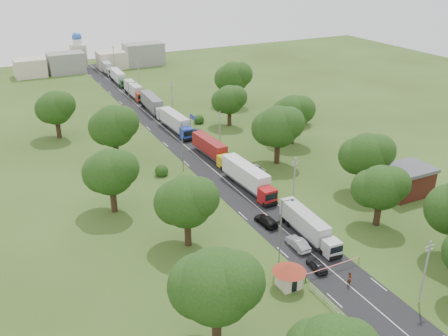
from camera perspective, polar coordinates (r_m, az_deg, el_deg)
ground at (r=88.48m, az=2.35°, el=-3.25°), size 260.00×260.00×0.00m
road at (r=104.75m, az=-2.93°, el=1.24°), size 8.00×200.00×0.04m
boom_barrier at (r=69.65m, az=11.50°, el=-11.23°), size 9.22×0.35×1.18m
guard_booth at (r=65.97m, az=7.47°, el=-11.78°), size 4.40×4.40×3.45m
guard_rail at (r=62.40m, az=14.44°, el=-17.42°), size 0.10×17.00×1.70m
info_sign at (r=118.52m, az=-3.61°, el=5.54°), size 0.12×3.10×4.10m
pole_0 at (r=65.94m, az=21.97°, el=-10.92°), size 1.60×0.24×9.00m
pole_1 at (r=83.75m, az=8.02°, el=-1.56°), size 1.60×0.24×9.00m
pole_2 at (r=106.05m, az=-0.48°, el=4.28°), size 1.60×0.24×9.00m
pole_3 at (r=130.57m, az=-5.97°, el=7.98°), size 1.60×0.24×9.00m
pole_4 at (r=156.26m, az=-9.74°, el=10.45°), size 1.60×0.24×9.00m
pole_5 at (r=182.63m, az=-12.47°, el=12.18°), size 1.60×0.24×9.00m
lamp_0 at (r=68.44m, az=6.60°, el=-6.89°), size 2.03×0.22×10.00m
lamp_1 at (r=96.49m, az=-4.69°, el=2.70°), size 2.03×0.22×10.00m
lamp_2 at (r=128.01m, az=-10.72°, el=7.77°), size 2.03×0.22×10.00m
tree_2 at (r=80.49m, az=17.46°, el=-2.09°), size 8.00×8.00×10.10m
tree_3 at (r=90.65m, az=16.01°, el=1.50°), size 8.80×8.80×11.07m
tree_4 at (r=99.60m, az=6.17°, el=4.74°), size 9.60×9.60×12.05m
tree_5 at (r=110.86m, az=7.89°, el=6.33°), size 8.80×8.80×11.07m
tree_6 at (r=121.54m, az=0.60°, el=7.83°), size 8.00×8.00×10.10m
tree_7 at (r=138.11m, az=1.08°, el=10.36°), size 9.60×9.60×12.05m
tree_9 at (r=53.97m, az=-0.97°, el=-13.26°), size 9.60×9.60×12.05m
tree_10 at (r=71.50m, az=-4.33°, el=-3.81°), size 8.80×8.80×11.07m
tree_11 at (r=82.59m, az=-12.85°, el=-0.39°), size 8.80×8.80×11.07m
tree_12 at (r=101.81m, az=-12.51°, el=4.73°), size 9.60×9.60×12.05m
tree_13 at (r=119.41m, az=-18.73°, el=6.56°), size 8.80×8.80×11.07m
house_brick at (r=93.78m, az=20.11°, el=-1.35°), size 8.60×6.60×5.20m
house_cream at (r=125.58m, az=7.83°, el=6.74°), size 10.08×10.08×5.80m
distant_town at (r=186.55m, az=-14.30°, el=11.87°), size 52.00×8.00×8.00m
church at (r=192.98m, az=-16.31°, el=12.63°), size 5.00×5.00×12.30m
truck_0 at (r=76.68m, az=9.55°, el=-6.52°), size 2.85×13.59×3.76m
truck_1 at (r=90.19m, az=2.80°, el=-1.09°), size 3.32×15.56×4.30m
truck_2 at (r=103.66m, az=-1.45°, el=2.24°), size 3.03×14.01×3.87m
truck_3 at (r=119.24m, az=-5.51°, el=5.20°), size 3.13×15.26×4.22m
truck_4 at (r=134.21m, az=-8.10°, el=7.24°), size 3.20×15.51×4.29m
truck_5 at (r=149.55m, az=-10.23°, el=8.77°), size 2.59×14.12×3.91m
truck_6 at (r=165.87m, az=-11.95°, el=10.13°), size 2.81×14.09×3.90m
truck_7 at (r=181.48m, az=-13.30°, el=11.20°), size 3.17×14.52×4.01m
car_lane_front at (r=70.58m, az=10.56°, el=-10.83°), size 2.07×4.13×1.35m
car_lane_mid at (r=74.47m, az=8.43°, el=-8.53°), size 1.78×4.76×1.55m
car_lane_rear at (r=79.83m, az=4.84°, el=-5.99°), size 2.33×4.95×1.40m
car_verge_near at (r=97.95m, az=3.63°, el=-0.03°), size 2.23×4.81×1.34m
car_verge_far at (r=117.31m, az=-2.99°, el=4.19°), size 2.25×4.55×1.49m
pedestrian_near at (r=68.31m, az=14.16°, el=-12.24°), size 0.81×0.66×1.91m
pedestrian_booth at (r=66.64m, az=8.71°, el=-12.87°), size 1.03×1.01×1.67m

